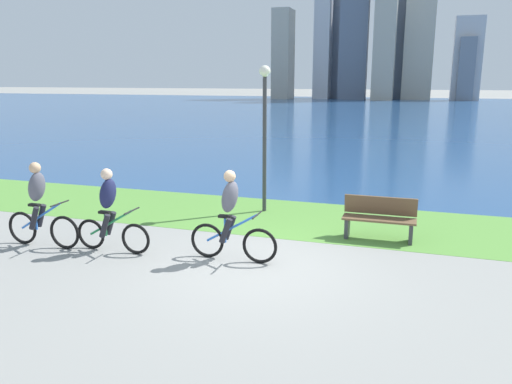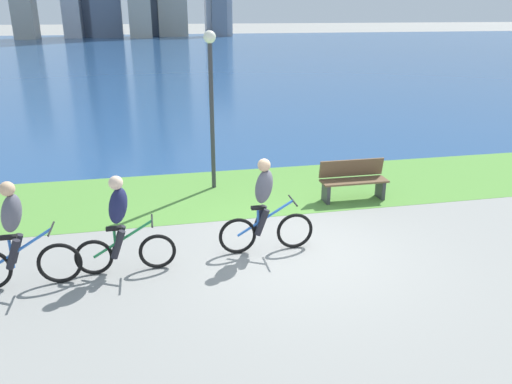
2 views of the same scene
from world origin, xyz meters
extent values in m
plane|color=gray|center=(0.00, 0.00, 0.00)|extent=(300.00, 300.00, 0.00)
cube|color=#59933D|center=(0.00, 3.32, 0.00)|extent=(120.00, 3.32, 0.01)
cube|color=navy|center=(0.00, 44.64, 0.00)|extent=(300.00, 79.33, 0.00)
torus|color=black|center=(0.03, 0.19, 0.33)|extent=(0.66, 0.06, 0.66)
torus|color=black|center=(-1.01, 0.19, 0.33)|extent=(0.66, 0.06, 0.66)
cylinder|color=blue|center=(-0.52, 0.19, 0.62)|extent=(1.01, 0.04, 0.62)
cylinder|color=blue|center=(-0.65, 0.19, 0.57)|extent=(0.04, 0.04, 0.48)
cube|color=black|center=(-0.65, 0.19, 0.83)|extent=(0.24, 0.10, 0.05)
cylinder|color=black|center=(-0.02, 0.19, 0.91)|extent=(0.03, 0.52, 0.03)
ellipsoid|color=#595966|center=(-0.54, 0.19, 1.21)|extent=(0.40, 0.36, 0.65)
sphere|color=#D8AD84|center=(-0.54, 0.19, 1.59)|extent=(0.22, 0.22, 0.22)
cylinder|color=#26262D|center=(-0.60, 0.29, 0.59)|extent=(0.27, 0.11, 0.49)
cylinder|color=#26262D|center=(-0.60, 0.09, 0.59)|extent=(0.27, 0.11, 0.49)
torus|color=black|center=(-2.40, -0.07, 0.30)|extent=(0.61, 0.06, 0.61)
torus|color=black|center=(-3.40, -0.07, 0.30)|extent=(0.61, 0.06, 0.61)
cylinder|color=#268C4C|center=(-2.92, -0.07, 0.58)|extent=(0.98, 0.04, 0.59)
cylinder|color=#268C4C|center=(-3.05, -0.07, 0.53)|extent=(0.04, 0.04, 0.45)
cube|color=black|center=(-3.05, -0.07, 0.78)|extent=(0.24, 0.10, 0.05)
cylinder|color=black|center=(-2.45, -0.07, 0.86)|extent=(0.03, 0.52, 0.03)
ellipsoid|color=#1E234C|center=(-2.95, -0.07, 1.16)|extent=(0.40, 0.36, 0.65)
sphere|color=beige|center=(-2.95, -0.07, 1.54)|extent=(0.22, 0.22, 0.22)
cylinder|color=#26262D|center=(-3.00, 0.03, 0.54)|extent=(0.27, 0.11, 0.49)
cylinder|color=#26262D|center=(-3.00, -0.17, 0.54)|extent=(0.27, 0.11, 0.49)
torus|color=black|center=(-3.89, -0.24, 0.34)|extent=(0.68, 0.06, 0.68)
torus|color=black|center=(-4.92, -0.24, 0.34)|extent=(0.68, 0.06, 0.68)
cylinder|color=blue|center=(-4.43, -0.24, 0.63)|extent=(1.00, 0.04, 0.63)
cylinder|color=blue|center=(-4.56, -0.24, 0.58)|extent=(0.04, 0.04, 0.49)
cube|color=black|center=(-4.56, -0.24, 0.85)|extent=(0.24, 0.10, 0.05)
cylinder|color=black|center=(-3.94, -0.24, 0.93)|extent=(0.03, 0.52, 0.03)
ellipsoid|color=#595966|center=(-4.46, -0.24, 1.23)|extent=(0.40, 0.36, 0.65)
sphere|color=#D8AD84|center=(-4.46, -0.24, 1.61)|extent=(0.22, 0.22, 0.22)
cylinder|color=#26262D|center=(-4.51, -0.14, 0.61)|extent=(0.27, 0.11, 0.49)
cylinder|color=#26262D|center=(-4.51, -0.34, 0.61)|extent=(0.27, 0.11, 0.49)
cube|color=brown|center=(1.99, 2.24, 0.45)|extent=(1.50, 0.45, 0.04)
cube|color=brown|center=(1.99, 2.43, 0.70)|extent=(1.50, 0.11, 0.40)
cube|color=#38383D|center=(2.64, 2.24, 0.23)|extent=(0.08, 0.37, 0.45)
cube|color=#38383D|center=(1.34, 2.24, 0.23)|extent=(0.08, 0.37, 0.45)
cylinder|color=#38383D|center=(-0.96, 3.75, 1.69)|extent=(0.10, 0.10, 3.38)
sphere|color=white|center=(-0.96, 3.75, 3.48)|extent=(0.28, 0.28, 0.28)
cube|color=#ADA899|center=(-18.80, 73.32, 7.06)|extent=(2.84, 4.47, 14.12)
cube|color=#B7B7BC|center=(-12.54, 74.66, 10.78)|extent=(2.51, 3.32, 21.56)
cube|color=slate|center=(-11.92, 78.73, 13.49)|extent=(4.42, 3.58, 26.97)
cube|color=slate|center=(-10.27, 77.94, 7.31)|extent=(3.16, 2.65, 14.61)
cube|color=slate|center=(-7.64, 74.57, 9.70)|extent=(4.37, 2.16, 19.41)
cube|color=#ADA899|center=(-2.76, 72.81, 13.41)|extent=(3.21, 3.32, 26.82)
cube|color=slate|center=(-0.27, 78.94, 11.22)|extent=(3.58, 2.96, 22.43)
cube|color=#ADA899|center=(2.21, 76.13, 8.58)|extent=(4.44, 2.37, 17.17)
cube|color=slate|center=(9.20, 74.98, 4.64)|extent=(2.29, 2.98, 9.28)
cube|color=#B7B7BC|center=(9.32, 75.70, 6.17)|extent=(4.10, 2.39, 12.33)
camera|label=1|loc=(2.59, -8.05, 3.32)|focal=34.95mm
camera|label=2|loc=(-2.36, -7.67, 4.05)|focal=35.25mm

